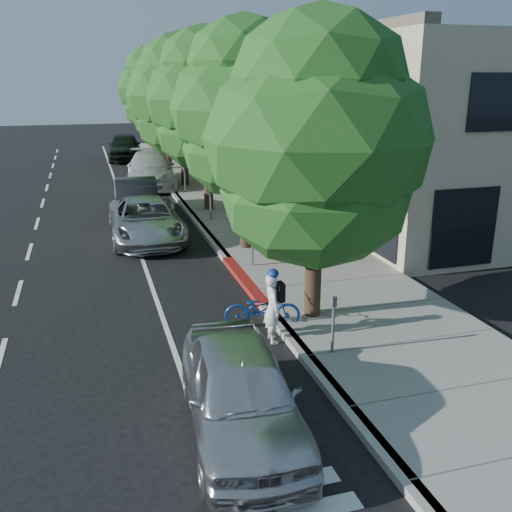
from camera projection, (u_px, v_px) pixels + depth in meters
name	position (u px, v px, depth m)	size (l,w,h in m)	color
ground	(254.00, 295.00, 15.58)	(120.00, 120.00, 0.00)	black
sidewalk	(253.00, 219.00, 23.49)	(4.60, 56.00, 0.15)	gray
curb	(198.00, 223.00, 22.87)	(0.30, 56.00, 0.15)	#9E998E
curb_red_segment	(244.00, 280.00, 16.47)	(0.32, 4.00, 0.15)	maroon
storefront_building	(324.00, 115.00, 33.57)	(10.00, 36.00, 7.00)	beige
street_tree_0	(317.00, 143.00, 12.70)	(5.20, 5.20, 7.23)	black
street_tree_1	(245.00, 111.00, 18.07)	(4.85, 4.85, 7.58)	black
street_tree_2	(206.00, 101.00, 23.53)	(5.05, 5.05, 7.72)	black
street_tree_3	(182.00, 97.00, 29.02)	(5.70, 5.70, 7.88)	black
street_tree_4	(166.00, 98.00, 34.58)	(4.91, 4.91, 7.29)	black
street_tree_5	(154.00, 90.00, 39.96)	(5.12, 5.12, 7.80)	black
cyclist	(273.00, 308.00, 12.65)	(0.58, 0.38, 1.59)	white
bicycle	(262.00, 309.00, 13.43)	(0.63, 1.80, 0.94)	navy
silver_suv	(146.00, 220.00, 20.54)	(2.46, 5.34, 1.48)	#B9B9BE
dark_sedan	(137.00, 199.00, 23.72)	(1.70, 4.87, 1.60)	black
white_pickup	(151.00, 169.00, 30.61)	(2.47, 6.07, 1.76)	silver
dark_suv_far	(124.00, 147.00, 39.99)	(2.19, 5.45, 1.86)	black
near_car_a	(241.00, 391.00, 9.40)	(1.77, 4.40, 1.50)	silver
pedestrian	(250.00, 191.00, 23.83)	(0.91, 0.71, 1.86)	black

